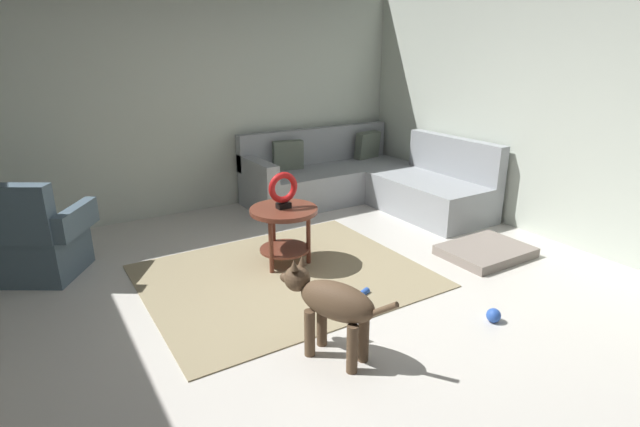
{
  "coord_description": "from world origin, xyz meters",
  "views": [
    {
      "loc": [
        -1.61,
        -2.7,
        1.88
      ],
      "look_at": [
        0.45,
        0.6,
        0.55
      ],
      "focal_mm": 27.36,
      "sensor_mm": 36.0,
      "label": 1
    }
  ],
  "objects": [
    {
      "name": "side_table",
      "position": [
        0.27,
        0.92,
        0.42
      ],
      "size": [
        0.6,
        0.6,
        0.54
      ],
      "color": "brown",
      "rests_on": "ground_plane"
    },
    {
      "name": "dog",
      "position": [
        -0.14,
        -0.47,
        0.38
      ],
      "size": [
        0.42,
        0.79,
        0.63
      ],
      "rotation": [
        0.0,
        0.0,
        0.42
      ],
      "color": "brown",
      "rests_on": "ground_plane"
    },
    {
      "name": "dog_bed_mat",
      "position": [
        1.98,
        0.08,
        0.04
      ],
      "size": [
        0.8,
        0.6,
        0.09
      ],
      "primitive_type": "cube",
      "color": "gray",
      "rests_on": "ground_plane"
    },
    {
      "name": "torus_sculpture",
      "position": [
        0.27,
        0.92,
        0.71
      ],
      "size": [
        0.28,
        0.08,
        0.33
      ],
      "color": "black",
      "rests_on": "side_table"
    },
    {
      "name": "area_rug",
      "position": [
        0.15,
        0.7,
        0.01
      ],
      "size": [
        2.3,
        1.9,
        0.01
      ],
      "primitive_type": "cube",
      "color": "tan",
      "rests_on": "ground_plane"
    },
    {
      "name": "wall_back",
      "position": [
        0.0,
        2.94,
        1.35
      ],
      "size": [
        6.0,
        0.12,
        2.7
      ],
      "primitive_type": "cube",
      "color": "silver",
      "rests_on": "ground_plane"
    },
    {
      "name": "sectional_couch",
      "position": [
        1.99,
        2.02,
        0.29
      ],
      "size": [
        2.2,
        2.25,
        0.88
      ],
      "color": "#9EA3A8",
      "rests_on": "ground_plane"
    },
    {
      "name": "wall_right",
      "position": [
        2.94,
        0.0,
        1.35
      ],
      "size": [
        0.12,
        6.0,
        2.7
      ],
      "primitive_type": "cube",
      "color": "silver",
      "rests_on": "ground_plane"
    },
    {
      "name": "dog_toy_rope",
      "position": [
        0.48,
        0.04,
        0.03
      ],
      "size": [
        0.2,
        0.12,
        0.05
      ],
      "primitive_type": "cylinder",
      "rotation": [
        0.0,
        1.57,
        0.36
      ],
      "color": "blue",
      "rests_on": "ground_plane"
    },
    {
      "name": "dog_toy_ball",
      "position": [
        1.08,
        -0.75,
        0.05
      ],
      "size": [
        0.1,
        0.1,
        0.1
      ],
      "primitive_type": "sphere",
      "color": "blue",
      "rests_on": "ground_plane"
    },
    {
      "name": "armchair",
      "position": [
        -1.63,
        1.8,
        0.32
      ],
      "size": [
        1.0,
        0.94,
        0.88
      ],
      "rotation": [
        0.0,
        0.0,
        -0.57
      ],
      "color": "#4C6070",
      "rests_on": "ground_plane"
    },
    {
      "name": "ground_plane",
      "position": [
        0.0,
        0.0,
        -0.05
      ],
      "size": [
        6.0,
        6.0,
        0.1
      ],
      "primitive_type": "cube",
      "color": "silver"
    }
  ]
}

